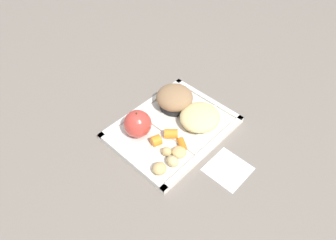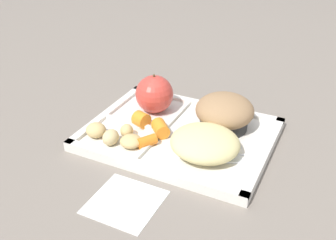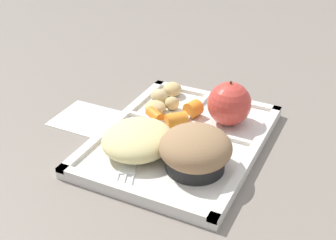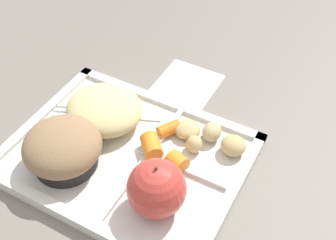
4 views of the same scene
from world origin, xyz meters
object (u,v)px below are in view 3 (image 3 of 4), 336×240
lunch_tray (181,140)px  green_apple (229,104)px  bran_muffin (195,150)px  plastic_fork (130,156)px

lunch_tray → green_apple: bearing=145.9°
lunch_tray → green_apple: green_apple is taller
bran_muffin → plastic_fork: bran_muffin is taller
green_apple → bran_muffin: size_ratio=0.74×
bran_muffin → plastic_fork: size_ratio=0.66×
plastic_fork → lunch_tray: bearing=151.2°
green_apple → bran_muffin: bearing=-0.0°
green_apple → bran_muffin: (0.14, -0.00, -0.01)m
plastic_fork → green_apple: bearing=148.5°
plastic_fork → bran_muffin: bearing=100.2°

